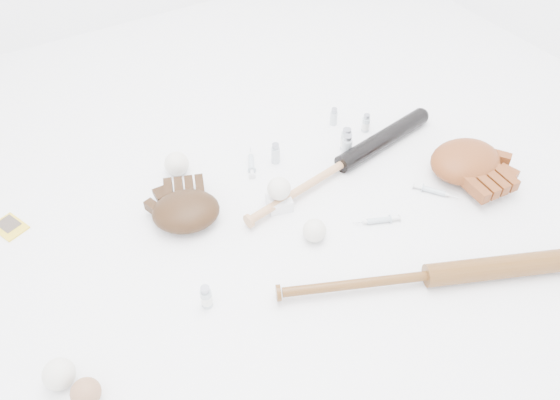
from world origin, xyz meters
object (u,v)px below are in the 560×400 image
bat_dark (343,164)px  bat_wood (429,275)px  glove_dark (186,211)px  pedestal (279,202)px

bat_dark → bat_wood: size_ratio=0.96×
glove_dark → pedestal: 0.28m
bat_dark → glove_dark: 0.54m
bat_wood → pedestal: bearing=136.3°
glove_dark → pedestal: (0.27, -0.09, -0.02)m
bat_dark → bat_wood: 0.50m
bat_wood → pedestal: bat_wood is taller
glove_dark → pedestal: bearing=2.0°
bat_dark → pedestal: bat_dark is taller
bat_dark → glove_dark: glove_dark is taller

